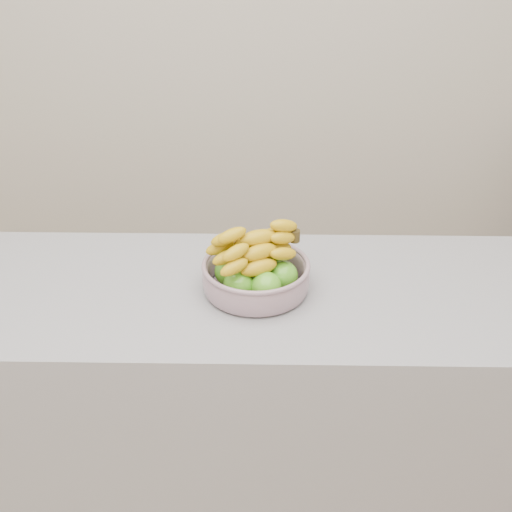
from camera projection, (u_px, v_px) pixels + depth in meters
The scene contains 2 objects.
counter at pixel (218, 421), 2.04m from camera, with size 2.00×0.60×0.90m, color gray.
fruit_bowl at pixel (256, 272), 1.79m from camera, with size 0.27×0.27×0.17m.
Camera 1 is at (0.14, -1.09, 1.88)m, focal length 50.00 mm.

